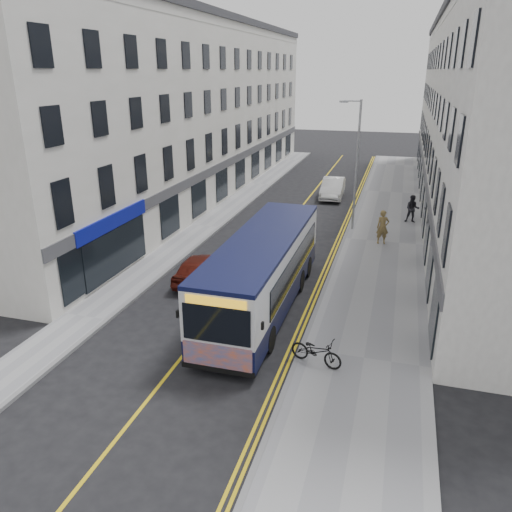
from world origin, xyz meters
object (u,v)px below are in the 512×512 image
Objects in this scene: pedestrian_near at (383,227)px; pedestrian_far at (412,209)px; city_bus at (263,270)px; car_maroon at (199,268)px; bicycle at (316,351)px; streetlamp at (356,162)px; car_white at (333,188)px.

pedestrian_near reaches higher than pedestrian_far.
city_bus is 2.85× the size of car_maroon.
pedestrian_near is 0.50× the size of car_maroon.
bicycle is 13.76m from pedestrian_near.
pedestrian_far is at bearing 34.94° from streetlamp.
streetlamp reaches higher than bicycle.
car_white is 1.21× the size of car_maroon.
car_white is (-4.37, 10.80, -0.33)m from pedestrian_near.
streetlamp is at bearing 17.83° from bicycle.
streetlamp reaches higher than pedestrian_near.
streetlamp is 2.05× the size of car_maroon.
pedestrian_far is at bearing 55.76° from pedestrian_near.
city_bus is at bearing 151.30° from car_maroon.
bicycle is (0.51, -16.07, -3.77)m from streetlamp.
bicycle is 0.48× the size of car_maroon.
pedestrian_near is at bearing -136.66° from car_maroon.
city_bus reaches higher than pedestrian_far.
streetlamp is at bearing 114.16° from pedestrian_near.
pedestrian_far is at bearing -127.97° from car_maroon.
city_bus is 2.36× the size of car_white.
pedestrian_near is at bearing -70.19° from car_white.
car_white is at bearing 89.83° from city_bus.
pedestrian_far is (3.67, 2.57, -3.35)m from streetlamp.
city_bus is 6.11× the size of pedestrian_far.
pedestrian_near is at bearing -106.75° from pedestrian_far.
bicycle is 18.91m from pedestrian_far.
car_maroon is at bearing 151.66° from city_bus.
bicycle is at bearing -52.51° from city_bus.
car_maroon is at bearing -121.13° from streetlamp.
streetlamp is 4.07× the size of pedestrian_near.
bicycle is at bearing 138.41° from car_maroon.
bicycle is at bearing -85.52° from car_white.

